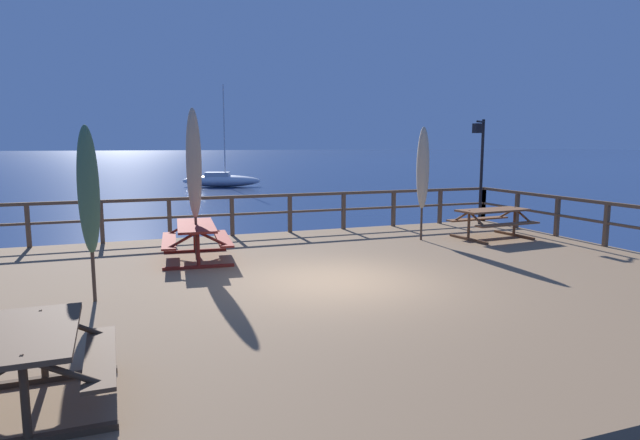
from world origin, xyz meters
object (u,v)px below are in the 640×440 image
Objects in this scene: picnic_table_mid_left at (492,217)px; patio_umbrella_tall_back_left at (88,191)px; picnic_table_mid_centre at (196,234)px; picnic_table_back_left at (34,353)px; patio_umbrella_short_front at (423,169)px; patio_umbrella_tall_front at (194,164)px; lamp_post_hooked at (480,156)px; sailboat_distant at (221,180)px.

patio_umbrella_tall_back_left is (-9.57, -2.59, 1.19)m from picnic_table_mid_left.
picnic_table_back_left is (-2.27, -6.15, -0.01)m from picnic_table_mid_centre.
patio_umbrella_short_front is at bearing 4.12° from picnic_table_mid_centre.
patio_umbrella_tall_front reaches higher than picnic_table_back_left.
patio_umbrella_tall_front is (2.27, 6.17, 1.49)m from picnic_table_back_left.
picnic_table_mid_left is 2.32m from patio_umbrella_short_front.
lamp_post_hooked is at bearing 62.34° from picnic_table_mid_left.
patio_umbrella_tall_front is (0.00, 0.02, 1.48)m from picnic_table_mid_centre.
picnic_table_mid_centre is 0.76× the size of patio_umbrella_short_front.
picnic_table_back_left is 13.86m from lamp_post_hooked.
patio_umbrella_short_front is (5.76, 0.42, 1.28)m from picnic_table_mid_centre.
lamp_post_hooked is (10.67, 4.68, 0.37)m from patio_umbrella_tall_back_left.
picnic_table_back_left is (-9.93, -6.16, -0.01)m from picnic_table_mid_left.
patio_umbrella_tall_back_left is 0.36× the size of sailboat_distant.
patio_umbrella_short_front is 1.05× the size of patio_umbrella_tall_back_left.
lamp_post_hooked is (8.75, 2.08, 0.07)m from patio_umbrella_tall_front.
patio_umbrella_tall_front reaches higher than patio_umbrella_tall_back_left.
picnic_table_mid_left is (7.66, 0.01, -0.00)m from picnic_table_mid_centre.
patio_umbrella_tall_back_left is at bearing -156.30° from lamp_post_hooked.
picnic_table_mid_left is at bearing 0.11° from picnic_table_mid_centre.
lamp_post_hooked is at bearing -83.89° from sailboat_distant.
picnic_table_mid_centre is at bearing -100.96° from sailboat_distant.
sailboat_distant is at bearing 93.60° from picnic_table_mid_left.
patio_umbrella_short_front is at bearing -90.04° from sailboat_distant.
picnic_table_mid_centre is 1.08× the size of picnic_table_mid_left.
lamp_post_hooked reaches higher than patio_umbrella_tall_back_left.
sailboat_distant is (5.77, 29.83, -2.31)m from patio_umbrella_tall_front.
picnic_table_mid_left is at bearing -117.66° from lamp_post_hooked.
picnic_table_mid_centre is 1.34× the size of picnic_table_back_left.
patio_umbrella_short_front is 0.90× the size of lamp_post_hooked.
patio_umbrella_short_front is at bearing 39.27° from picnic_table_back_left.
lamp_post_hooked is at bearing 23.70° from patio_umbrella_tall_back_left.
sailboat_distant is (7.70, 32.43, -2.02)m from patio_umbrella_tall_back_left.
patio_umbrella_tall_back_left is at bearing -158.70° from patio_umbrella_short_front.
patio_umbrella_tall_front is at bearing -100.96° from sailboat_distant.
picnic_table_mid_centre and picnic_table_back_left have the same top height.
patio_umbrella_short_front is (5.75, 0.39, -0.20)m from patio_umbrella_tall_front.
lamp_post_hooked is (8.75, 2.11, 1.55)m from picnic_table_mid_centre.
sailboat_distant is (0.02, 29.44, -2.12)m from patio_umbrella_short_front.
patio_umbrella_tall_back_left reaches higher than picnic_table_mid_left.
patio_umbrella_tall_back_left is 11.66m from lamp_post_hooked.
patio_umbrella_short_front reaches higher than picnic_table_back_left.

